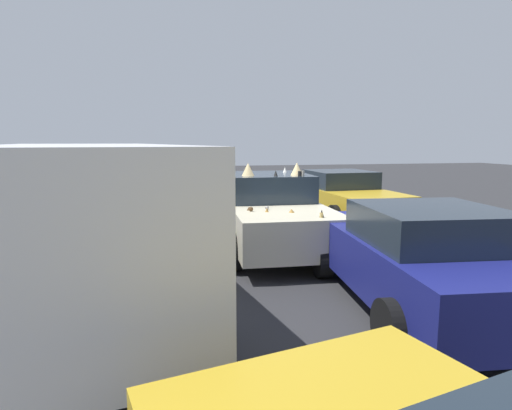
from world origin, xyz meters
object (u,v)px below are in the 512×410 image
Objects in this scene: parked_sedan_far_left at (417,256)px; parked_sedan_near_right at (57,195)px; parked_sedan_behind_left at (344,196)px; parked_van_behind_right at (89,222)px; art_car_decorated at (270,212)px.

parked_sedan_far_left is 10.01m from parked_sedan_near_right.
parked_van_behind_right is at bearing -48.56° from parked_sedan_behind_left.
art_car_decorated is 3.87m from parked_sedan_behind_left.
parked_sedan_behind_left is at bearing -10.00° from parked_sedan_far_left.
parked_van_behind_right is at bearing -43.29° from art_car_decorated.
parked_sedan_near_right is at bearing -174.98° from parked_van_behind_right.
parked_sedan_near_right is at bearing -129.06° from art_car_decorated.
art_car_decorated reaches higher than parked_sedan_behind_left.
parked_sedan_near_right is at bearing 42.98° from parked_sedan_far_left.
parked_sedan_far_left reaches higher than parked_sedan_behind_left.
parked_van_behind_right is 8.05m from parked_sedan_behind_left.
parked_sedan_far_left is at bearing 19.68° from art_car_decorated.
parked_sedan_far_left is (-3.51, -1.08, -0.06)m from art_car_decorated.
parked_van_behind_right reaches higher than art_car_decorated.
art_car_decorated reaches higher than parked_sedan_far_left.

